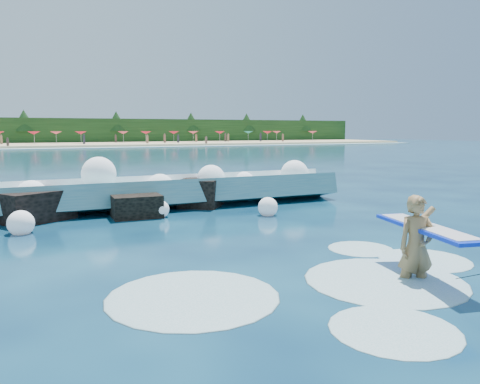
% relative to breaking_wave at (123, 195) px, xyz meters
% --- Properties ---
extents(ground, '(200.00, 200.00, 0.00)m').
position_rel_breaking_wave_xyz_m(ground, '(0.40, -7.71, -0.50)').
color(ground, '#07203C').
rests_on(ground, ground).
extents(beach, '(140.00, 20.00, 0.40)m').
position_rel_breaking_wave_xyz_m(beach, '(0.40, 70.29, -0.30)').
color(beach, tan).
rests_on(beach, ground).
extents(wet_band, '(140.00, 5.00, 0.08)m').
position_rel_breaking_wave_xyz_m(wet_band, '(0.40, 59.29, -0.46)').
color(wet_band, silver).
rests_on(wet_band, ground).
extents(treeline, '(140.00, 4.00, 5.00)m').
position_rel_breaking_wave_xyz_m(treeline, '(0.40, 80.29, 2.00)').
color(treeline, black).
rests_on(treeline, ground).
extents(breaking_wave, '(16.51, 2.64, 1.42)m').
position_rel_breaking_wave_xyz_m(breaking_wave, '(0.00, 0.00, 0.00)').
color(breaking_wave, teal).
rests_on(breaking_wave, ground).
extents(rock_cluster, '(8.02, 2.91, 1.19)m').
position_rel_breaking_wave_xyz_m(rock_cluster, '(-0.28, -0.89, -0.12)').
color(rock_cluster, black).
rests_on(rock_cluster, ground).
extents(surfer_with_board, '(1.29, 3.07, 1.95)m').
position_rel_breaking_wave_xyz_m(surfer_with_board, '(3.39, -10.33, 0.22)').
color(surfer_with_board, olive).
rests_on(surfer_with_board, ground).
extents(wave_spray, '(14.67, 4.69, 1.97)m').
position_rel_breaking_wave_xyz_m(wave_spray, '(-0.44, -0.23, 0.46)').
color(wave_spray, white).
rests_on(wave_spray, ground).
extents(surf_foam, '(9.09, 5.51, 0.15)m').
position_rel_breaking_wave_xyz_m(surf_foam, '(1.87, -9.86, -0.50)').
color(surf_foam, silver).
rests_on(surf_foam, ground).
extents(beach_umbrellas, '(111.95, 6.65, 0.50)m').
position_rel_breaking_wave_xyz_m(beach_umbrellas, '(0.57, 71.95, 1.75)').
color(beach_umbrellas, red).
rests_on(beach_umbrellas, ground).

